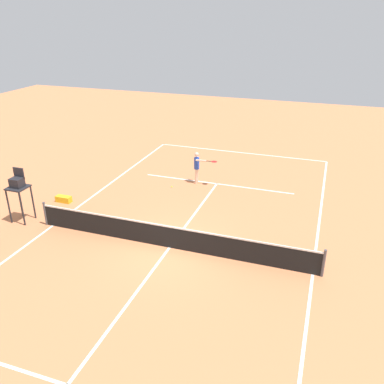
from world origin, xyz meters
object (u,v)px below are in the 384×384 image
(player_serving, at_px, (198,165))
(tennis_ball, at_px, (172,187))
(equipment_bag, at_px, (64,199))
(umpire_chair, at_px, (18,187))

(player_serving, distance_m, tennis_ball, 1.78)
(player_serving, xyz_separation_m, equipment_bag, (5.37, 4.39, -0.87))
(player_serving, relative_size, equipment_bag, 2.26)
(tennis_ball, xyz_separation_m, equipment_bag, (4.29, 3.37, 0.12))
(player_serving, bearing_deg, tennis_ball, -51.43)
(equipment_bag, bearing_deg, tennis_ball, -141.88)
(player_serving, bearing_deg, equipment_bag, -55.51)
(player_serving, xyz_separation_m, umpire_chair, (5.92, 6.55, 0.58))
(tennis_ball, relative_size, equipment_bag, 0.09)
(tennis_ball, bearing_deg, player_serving, -136.69)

